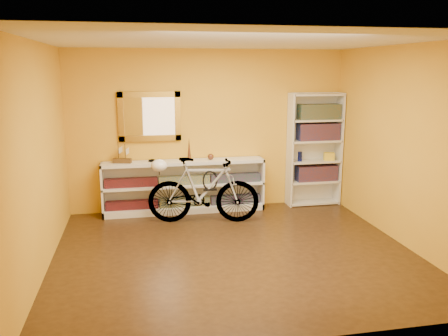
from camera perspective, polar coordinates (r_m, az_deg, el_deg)
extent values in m
cube|color=black|center=(5.94, 1.31, -10.47)|extent=(4.50, 4.00, 0.01)
cube|color=silver|center=(5.49, 1.45, 15.55)|extent=(4.50, 4.00, 0.01)
cube|color=gold|center=(7.51, -1.90, 4.69)|extent=(4.50, 0.01, 2.60)
cube|color=gold|center=(5.55, -22.03, 1.08)|extent=(0.01, 4.00, 2.60)
cube|color=gold|center=(6.43, 21.42, 2.56)|extent=(0.01, 4.00, 2.60)
cube|color=#846118|center=(7.36, -9.24, 6.34)|extent=(0.98, 0.06, 0.78)
cube|color=silver|center=(7.89, 4.65, -2.76)|extent=(0.09, 0.02, 0.09)
cube|color=black|center=(7.49, -4.91, -4.22)|extent=(2.50, 0.13, 0.14)
cube|color=navy|center=(7.39, -4.96, -1.51)|extent=(2.50, 0.13, 0.14)
imported|color=black|center=(7.31, -8.84, 0.77)|extent=(0.00, 0.01, 0.00)
cone|color=brown|center=(7.32, -4.36, 2.37)|extent=(0.06, 0.06, 0.37)
sphere|color=brown|center=(7.39, -1.67, 1.41)|extent=(0.10, 0.10, 0.10)
cube|color=maroon|center=(7.99, 11.41, -0.60)|extent=(0.70, 0.22, 0.26)
cube|color=maroon|center=(7.86, 11.62, 4.45)|extent=(0.70, 0.22, 0.28)
cube|color=#174B52|center=(7.82, 11.73, 6.88)|extent=(0.70, 0.22, 0.25)
cylinder|color=navy|center=(7.79, 9.43, 1.42)|extent=(0.07, 0.07, 0.16)
cube|color=maroon|center=(7.76, 9.92, 6.63)|extent=(0.17, 0.17, 0.18)
cube|color=yellow|center=(7.97, 12.93, 1.41)|extent=(0.19, 0.15, 0.13)
imported|color=silver|center=(6.89, -2.58, -2.78)|extent=(0.73, 1.76, 1.01)
ellipsoid|color=white|center=(6.85, -8.08, 0.31)|extent=(0.24, 0.23, 0.18)
torus|color=black|center=(6.85, -1.75, -1.56)|extent=(0.23, 0.02, 0.23)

